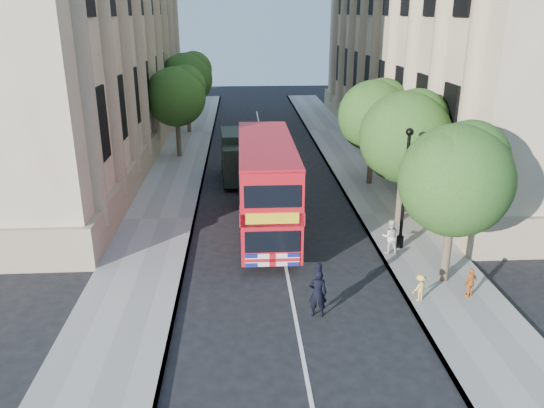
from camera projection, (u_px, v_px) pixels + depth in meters
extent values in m
plane|color=black|center=(298.00, 333.00, 16.82)|extent=(120.00, 120.00, 0.00)
cube|color=gray|center=(391.00, 214.00, 26.51)|extent=(3.50, 80.00, 0.12)
cube|color=gray|center=(159.00, 220.00, 25.86)|extent=(3.50, 80.00, 0.12)
cube|color=tan|center=(460.00, 21.00, 37.05)|extent=(12.00, 38.00, 18.00)
cube|color=tan|center=(58.00, 22.00, 35.49)|extent=(12.00, 38.00, 18.00)
cylinder|color=#473828|center=(447.00, 248.00, 19.48)|extent=(0.32, 0.32, 2.86)
sphere|color=#254C19|center=(455.00, 180.00, 18.59)|extent=(4.00, 4.00, 4.00)
sphere|color=#254C19|center=(470.00, 159.00, 18.78)|extent=(2.80, 2.80, 2.80)
sphere|color=#254C19|center=(446.00, 169.00, 18.10)|extent=(2.60, 2.60, 2.60)
cylinder|color=#473828|center=(400.00, 194.00, 25.08)|extent=(0.32, 0.32, 2.99)
sphere|color=#254C19|center=(405.00, 137.00, 24.16)|extent=(4.20, 4.20, 4.20)
sphere|color=#254C19|center=(417.00, 121.00, 24.33)|extent=(2.94, 2.94, 2.94)
sphere|color=#254C19|center=(397.00, 127.00, 23.66)|extent=(2.73, 2.73, 2.73)
cylinder|color=#473828|center=(371.00, 161.00, 30.73)|extent=(0.32, 0.32, 2.90)
sphere|color=#254C19|center=(373.00, 116.00, 29.83)|extent=(4.00, 4.00, 4.00)
sphere|color=#254C19|center=(383.00, 103.00, 30.01)|extent=(2.80, 2.80, 2.80)
sphere|color=#254C19|center=(366.00, 107.00, 29.34)|extent=(2.60, 2.60, 2.60)
cylinder|color=#473828|center=(178.00, 137.00, 36.62)|extent=(0.32, 0.32, 2.99)
sphere|color=#254C19|center=(176.00, 97.00, 35.69)|extent=(4.00, 4.00, 4.00)
sphere|color=#254C19|center=(185.00, 86.00, 35.87)|extent=(2.80, 2.80, 2.80)
sphere|color=#254C19|center=(167.00, 89.00, 35.19)|extent=(2.60, 2.60, 2.60)
cylinder|color=#473828|center=(189.00, 114.00, 44.09)|extent=(0.32, 0.32, 3.17)
sphere|color=#254C19|center=(187.00, 79.00, 43.11)|extent=(4.20, 4.20, 4.20)
sphere|color=#254C19|center=(194.00, 69.00, 43.27)|extent=(2.94, 2.94, 2.94)
sphere|color=#254C19|center=(180.00, 72.00, 42.60)|extent=(2.73, 2.73, 2.73)
cylinder|color=black|center=(400.00, 242.00, 22.61)|extent=(0.30, 0.30, 0.50)
cylinder|color=black|center=(404.00, 192.00, 21.84)|extent=(0.14, 0.14, 5.00)
sphere|color=black|center=(410.00, 132.00, 20.99)|extent=(0.32, 0.32, 0.32)
cube|color=#B20C15|center=(266.00, 184.00, 23.85)|extent=(2.37, 9.00, 3.74)
cube|color=black|center=(266.00, 201.00, 24.13)|extent=(2.43, 8.43, 0.85)
cube|color=black|center=(266.00, 163.00, 23.52)|extent=(2.43, 8.43, 0.85)
cube|color=yellow|center=(272.00, 218.00, 19.59)|extent=(1.99, 0.08, 0.43)
cylinder|color=black|center=(244.00, 251.00, 21.43)|extent=(0.27, 0.95, 0.95)
cylinder|color=black|center=(297.00, 250.00, 21.56)|extent=(0.27, 0.95, 0.95)
cylinder|color=black|center=(243.00, 201.00, 27.21)|extent=(0.27, 0.95, 0.95)
cylinder|color=black|center=(284.00, 200.00, 27.33)|extent=(0.27, 0.95, 0.95)
cube|color=black|center=(241.00, 165.00, 30.15)|extent=(2.16, 1.96, 2.15)
cube|color=black|center=(242.00, 165.00, 29.25)|extent=(1.85, 0.21, 0.72)
cube|color=black|center=(239.00, 152.00, 32.19)|extent=(2.24, 3.40, 2.56)
cube|color=black|center=(240.00, 174.00, 32.03)|extent=(2.13, 5.02, 0.26)
cylinder|color=black|center=(226.00, 183.00, 30.28)|extent=(0.27, 0.83, 0.82)
cylinder|color=black|center=(258.00, 182.00, 30.49)|extent=(0.27, 0.83, 0.82)
cylinder|color=black|center=(224.00, 167.00, 33.44)|extent=(0.27, 0.83, 0.82)
cylinder|color=black|center=(253.00, 166.00, 33.65)|extent=(0.27, 0.83, 0.82)
imported|color=black|center=(318.00, 293.00, 17.51)|extent=(0.65, 0.46, 1.70)
imported|color=silver|center=(390.00, 236.00, 21.94)|extent=(0.74, 0.59, 1.46)
imported|color=orange|center=(471.00, 282.00, 18.58)|extent=(0.68, 0.55, 1.09)
imported|color=gold|center=(420.00, 288.00, 18.34)|extent=(0.73, 0.60, 0.99)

